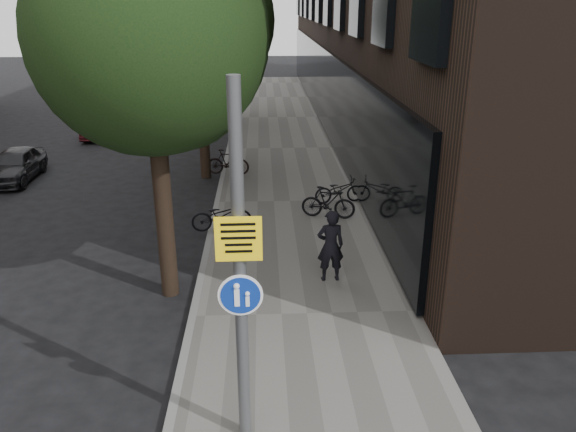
{
  "coord_description": "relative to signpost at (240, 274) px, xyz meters",
  "views": [
    {
      "loc": [
        -0.57,
        -6.29,
        5.89
      ],
      "look_at": [
        -0.1,
        3.82,
        2.0
      ],
      "focal_mm": 35.0,
      "sensor_mm": 36.0,
      "label": 1
    }
  ],
  "objects": [
    {
      "name": "sidewalk",
      "position": [
        1.13,
        9.9,
        -2.59
      ],
      "size": [
        4.5,
        60.0,
        0.12
      ],
      "primitive_type": "cube",
      "color": "#65625D",
      "rests_on": "ground"
    },
    {
      "name": "curb_edge",
      "position": [
        -1.12,
        9.9,
        -2.58
      ],
      "size": [
        0.15,
        60.0,
        0.13
      ],
      "primitive_type": "cube",
      "color": "slate",
      "rests_on": "ground"
    },
    {
      "name": "street_tree_near",
      "position": [
        -1.65,
        4.54,
        2.46
      ],
      "size": [
        4.4,
        4.4,
        7.5
      ],
      "color": "black",
      "rests_on": "ground"
    },
    {
      "name": "street_tree_mid",
      "position": [
        -1.65,
        13.04,
        2.46
      ],
      "size": [
        5.0,
        5.0,
        7.8
      ],
      "color": "black",
      "rests_on": "ground"
    },
    {
      "name": "street_tree_far",
      "position": [
        -1.65,
        22.04,
        2.46
      ],
      "size": [
        5.0,
        5.0,
        7.8
      ],
      "color": "black",
      "rests_on": "ground"
    },
    {
      "name": "signpost",
      "position": [
        0.0,
        0.0,
        0.0
      ],
      "size": [
        0.58,
        0.17,
        5.01
      ],
      "rotation": [
        0.0,
        0.0,
        0.01
      ],
      "color": "#595B5E",
      "rests_on": "sidewalk"
    },
    {
      "name": "pedestrian",
      "position": [
        1.75,
        4.65,
        -1.71
      ],
      "size": [
        0.62,
        0.44,
        1.63
      ],
      "primitive_type": "imported",
      "rotation": [
        0.0,
        0.0,
        3.23
      ],
      "color": "black",
      "rests_on": "sidewalk"
    },
    {
      "name": "parked_bike_facade_near",
      "position": [
        2.62,
        9.69,
        -2.13
      ],
      "size": [
        1.6,
        0.8,
        0.8
      ],
      "primitive_type": "imported",
      "rotation": [
        0.0,
        0.0,
        1.75
      ],
      "color": "black",
      "rests_on": "sidewalk"
    },
    {
      "name": "parked_bike_facade_far",
      "position": [
        2.14,
        8.43,
        -2.07
      ],
      "size": [
        1.58,
        0.8,
        0.92
      ],
      "primitive_type": "imported",
      "rotation": [
        0.0,
        0.0,
        1.31
      ],
      "color": "black",
      "rests_on": "sidewalk"
    },
    {
      "name": "parked_bike_curb_near",
      "position": [
        -0.81,
        7.64,
        -2.11
      ],
      "size": [
        1.67,
        0.8,
        0.84
      ],
      "primitive_type": "imported",
      "rotation": [
        0.0,
        0.0,
        1.73
      ],
      "color": "black",
      "rests_on": "sidewalk"
    },
    {
      "name": "parked_bike_curb_far",
      "position": [
        -0.92,
        12.82,
        -2.07
      ],
      "size": [
        1.56,
        0.67,
        0.91
      ],
      "primitive_type": "imported",
      "rotation": [
        0.0,
        0.0,
        1.4
      ],
      "color": "black",
      "rests_on": "sidewalk"
    },
    {
      "name": "parked_car_near",
      "position": [
        -8.29,
        12.86,
        -2.08
      ],
      "size": [
        1.41,
        3.34,
        1.13
      ],
      "primitive_type": "imported",
      "rotation": [
        0.0,
        0.0,
        0.02
      ],
      "color": "black",
      "rests_on": "ground"
    },
    {
      "name": "parked_car_mid",
      "position": [
        -7.2,
        19.57,
        -2.1
      ],
      "size": [
        1.43,
        3.4,
        1.09
      ],
      "primitive_type": "imported",
      "rotation": [
        0.0,
        0.0,
        0.08
      ],
      "color": "#52171C",
      "rests_on": "ground"
    },
    {
      "name": "parked_car_far",
      "position": [
        -7.4,
        25.73,
        -2.06
      ],
      "size": [
        1.91,
        4.16,
        1.18
      ],
      "primitive_type": "imported",
      "rotation": [
        0.0,
        0.0,
        -0.07
      ],
      "color": "black",
      "rests_on": "ground"
    }
  ]
}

